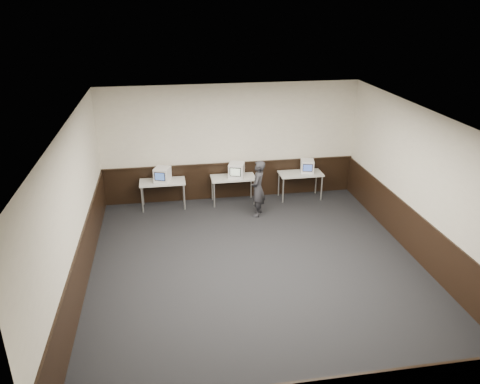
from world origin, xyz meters
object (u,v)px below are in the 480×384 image
Objects in this scene: desk_right at (300,175)px; person at (258,189)px; emac_left at (162,175)px; emac_center at (237,170)px; desk_left at (163,184)px; desk_center at (233,179)px; emac_right at (307,166)px.

person is (-1.39, -0.90, 0.06)m from desk_right.
emac_left is 0.97× the size of emac_center.
desk_left is 2.36× the size of emac_left.
emac_center reaches higher than desk_left.
desk_right is (1.90, 0.00, 0.00)m from desk_center.
emac_center reaches higher than emac_left.
emac_left reaches higher than desk_center.
emac_left is at bearing -179.52° from desk_center.
desk_center is 1.04m from person.
person is (2.41, -0.90, 0.06)m from desk_left.
desk_center is 0.29m from emac_center.
desk_left is at bearing -166.81° from emac_right.
emac_left is at bearing -88.05° from person.
desk_left is at bearing 148.08° from emac_left.
desk_left is 1.00× the size of desk_right.
desk_left is 2.30× the size of emac_center.
desk_right is (3.80, 0.00, 0.00)m from desk_left.
emac_right is at bearing 142.68° from person.
emac_center is (-1.81, -0.02, 0.27)m from desk_right.
person is (0.51, -0.90, 0.06)m from desk_center.
emac_left is 0.34× the size of person.
desk_right is 3.80m from emac_left.
emac_left is 1.98m from emac_center.
emac_right is 0.30× the size of person.
person is at bearing -0.50° from emac_left.
emac_center is (0.09, -0.02, 0.27)m from desk_center.
person reaches higher than emac_right.
desk_center is 1.91m from emac_left.
desk_center is 1.90m from desk_right.
desk_left is 2.57m from person.
desk_center is (1.90, 0.00, 0.00)m from desk_left.
emac_left is 1.14× the size of emac_right.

